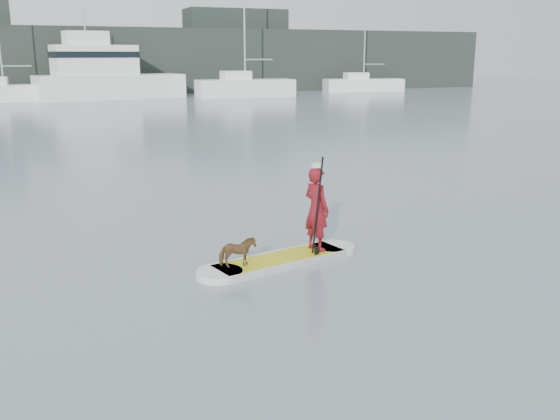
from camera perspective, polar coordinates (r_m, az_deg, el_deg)
name	(u,v)px	position (r m, az deg, el deg)	size (l,w,h in m)	color
ground	(243,302)	(9.65, -3.41, -8.36)	(140.00, 140.00, 0.00)	slate
paddleboard	(280,260)	(11.28, 0.00, -4.64)	(3.24, 1.33, 0.12)	gold
paddler	(317,209)	(11.51, 3.36, 0.10)	(0.57, 0.37, 1.56)	maroon
white_cap	(317,165)	(11.34, 3.42, 4.11)	(0.22, 0.22, 0.07)	silver
dog	(237,252)	(10.72, -3.93, -3.87)	(0.28, 0.62, 0.53)	#53321C
paddle	(317,219)	(11.24, 3.42, -0.80)	(0.10, 0.30, 2.00)	black
sailboat_d	(3,91)	(54.48, -23.97, 9.91)	(7.81, 2.94, 11.28)	white
sailboat_e	(244,87)	(55.38, -3.27, 11.20)	(8.53, 3.02, 12.25)	white
sailboat_f	(363,84)	(63.51, 7.58, 11.39)	(8.08, 3.70, 11.66)	white
motor_yacht_a	(104,74)	(54.83, -15.83, 11.87)	(12.39, 5.47, 7.18)	white
shore_mass	(51,61)	(61.52, -20.24, 12.65)	(90.00, 6.00, 6.00)	#212924
shore_building_east	(236,50)	(65.84, -4.05, 14.37)	(10.00, 4.00, 8.00)	#212924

